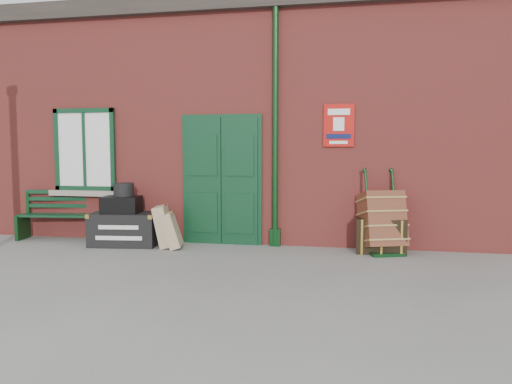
% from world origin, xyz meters
% --- Properties ---
extents(ground, '(80.00, 80.00, 0.00)m').
position_xyz_m(ground, '(0.00, 0.00, 0.00)').
color(ground, gray).
rests_on(ground, ground).
extents(station_building, '(10.30, 4.30, 4.36)m').
position_xyz_m(station_building, '(-0.00, 3.49, 2.16)').
color(station_building, '#A93C36').
rests_on(station_building, ground).
extents(bench, '(1.55, 0.65, 0.93)m').
position_xyz_m(bench, '(-3.32, 1.32, 0.47)').
color(bench, '#0E341C').
rests_on(bench, ground).
extents(houdini_trunk, '(1.20, 0.76, 0.57)m').
position_xyz_m(houdini_trunk, '(-1.91, 0.98, 0.28)').
color(houdini_trunk, black).
rests_on(houdini_trunk, ground).
extents(strongbox, '(0.67, 0.53, 0.28)m').
position_xyz_m(strongbox, '(-1.96, 0.98, 0.71)').
color(strongbox, black).
rests_on(strongbox, houdini_trunk).
extents(hatbox, '(0.38, 0.38, 0.23)m').
position_xyz_m(hatbox, '(-1.93, 1.01, 0.96)').
color(hatbox, black).
rests_on(hatbox, strongbox).
extents(suitcase_back, '(0.43, 0.55, 0.72)m').
position_xyz_m(suitcase_back, '(-1.19, 0.98, 0.36)').
color(suitcase_back, tan).
rests_on(suitcase_back, ground).
extents(suitcase_front, '(0.43, 0.51, 0.62)m').
position_xyz_m(suitcase_front, '(-1.01, 0.88, 0.31)').
color(suitcase_front, tan).
rests_on(suitcase_front, ground).
extents(porter_trolley, '(0.83, 0.86, 1.32)m').
position_xyz_m(porter_trolley, '(2.41, 1.21, 0.51)').
color(porter_trolley, black).
rests_on(porter_trolley, ground).
extents(dark_trunk, '(0.78, 0.51, 0.56)m').
position_xyz_m(dark_trunk, '(2.40, 1.25, 0.28)').
color(dark_trunk, black).
rests_on(dark_trunk, ground).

